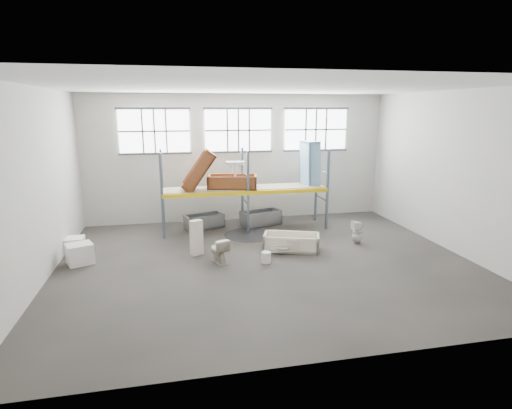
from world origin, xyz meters
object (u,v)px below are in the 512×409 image
object	(u,v)px
toilet_beige	(219,250)
cistern_tall	(197,238)
steel_tub_left	(204,221)
steel_tub_right	(261,218)
bathtub_beige	(291,242)
rust_tub_flat	(232,182)
carton_near	(80,254)
bucket	(266,257)
toilet_white	(357,232)
blue_tub_upright	(310,164)

from	to	relation	value
toilet_beige	cistern_tall	world-z (taller)	cistern_tall
steel_tub_left	steel_tub_right	xyz separation A→B (m)	(2.20, -0.03, 0.02)
cistern_tall	steel_tub_right	distance (m)	3.94
cistern_tall	bathtub_beige	bearing A→B (deg)	-26.94
steel_tub_right	rust_tub_flat	bearing A→B (deg)	-158.19
steel_tub_right	toilet_beige	bearing A→B (deg)	-119.44
steel_tub_left	steel_tub_right	size ratio (longest dim) A/B	0.94
steel_tub_right	carton_near	distance (m)	6.73
bathtub_beige	toilet_beige	world-z (taller)	toilet_beige
steel_tub_left	rust_tub_flat	distance (m)	1.93
rust_tub_flat	bucket	world-z (taller)	rust_tub_flat
carton_near	steel_tub_right	bearing A→B (deg)	25.96
bathtub_beige	toilet_beige	size ratio (longest dim) A/B	2.33
toilet_white	steel_tub_right	xyz separation A→B (m)	(-2.70, 2.85, -0.11)
rust_tub_flat	carton_near	world-z (taller)	rust_tub_flat
cistern_tall	rust_tub_flat	size ratio (longest dim) A/B	0.62
steel_tub_right	rust_tub_flat	distance (m)	1.99
bathtub_beige	steel_tub_right	world-z (taller)	steel_tub_right
steel_tub_left	carton_near	xyz separation A→B (m)	(-3.85, -2.98, 0.04)
toilet_beige	blue_tub_upright	world-z (taller)	blue_tub_upright
bathtub_beige	rust_tub_flat	xyz separation A→B (m)	(-1.51, 2.57, 1.56)
steel_tub_left	steel_tub_right	bearing A→B (deg)	-0.88
toilet_beige	carton_near	world-z (taller)	toilet_beige
bathtub_beige	carton_near	size ratio (longest dim) A/B	2.52
cistern_tall	steel_tub_left	xyz separation A→B (m)	(0.46, 2.92, -0.29)
cistern_tall	steel_tub_right	bearing A→B (deg)	23.34
toilet_white	blue_tub_upright	bearing A→B (deg)	-162.87
bathtub_beige	steel_tub_left	distance (m)	3.99
toilet_white	cistern_tall	bearing A→B (deg)	-91.38
rust_tub_flat	blue_tub_upright	distance (m)	3.07
cistern_tall	rust_tub_flat	bearing A→B (deg)	34.36
toilet_beige	toilet_white	bearing A→B (deg)	169.89
rust_tub_flat	bucket	size ratio (longest dim) A/B	5.46
blue_tub_upright	carton_near	world-z (taller)	blue_tub_upright
cistern_tall	toilet_white	world-z (taller)	cistern_tall
bucket	steel_tub_left	bearing A→B (deg)	110.38
toilet_white	rust_tub_flat	bearing A→B (deg)	-123.31
bucket	carton_near	bearing A→B (deg)	169.07
rust_tub_flat	bucket	bearing A→B (deg)	-82.49
steel_tub_left	rust_tub_flat	size ratio (longest dim) A/B	0.81
bathtub_beige	toilet_beige	xyz separation A→B (m)	(-2.41, -0.63, 0.12)
cistern_tall	toilet_white	xyz separation A→B (m)	(5.37, 0.04, -0.16)
bathtub_beige	steel_tub_left	size ratio (longest dim) A/B	1.23
toilet_beige	steel_tub_right	xyz separation A→B (m)	(2.07, 3.67, -0.10)
steel_tub_left	bucket	world-z (taller)	steel_tub_left
rust_tub_flat	carton_near	distance (m)	5.68
rust_tub_flat	toilet_beige	bearing A→B (deg)	-105.70
toilet_white	carton_near	xyz separation A→B (m)	(-8.76, -0.10, -0.09)
blue_tub_upright	bucket	xyz separation A→B (m)	(-2.55, -3.66, -2.23)
cistern_tall	rust_tub_flat	world-z (taller)	rust_tub_flat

